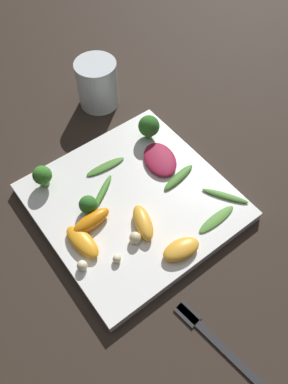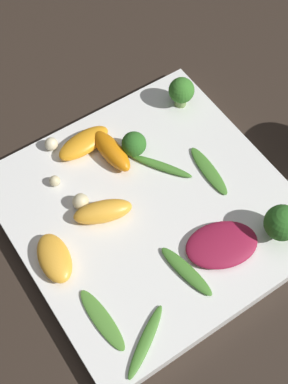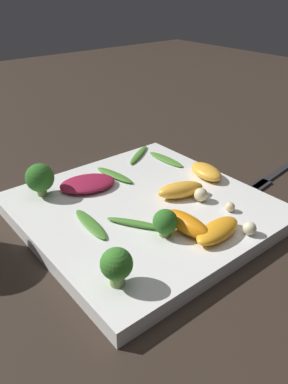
{
  "view_description": "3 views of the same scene",
  "coord_description": "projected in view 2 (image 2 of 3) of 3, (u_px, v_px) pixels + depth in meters",
  "views": [
    {
      "loc": [
        -0.19,
        -0.28,
        0.54
      ],
      "look_at": [
        0.02,
        -0.01,
        0.03
      ],
      "focal_mm": 35.0,
      "sensor_mm": 36.0,
      "label": 1
    },
    {
      "loc": [
        0.24,
        -0.17,
        0.55
      ],
      "look_at": [
        -0.01,
        -0.0,
        0.04
      ],
      "focal_mm": 50.0,
      "sensor_mm": 36.0,
      "label": 2
    },
    {
      "loc": [
        -0.33,
        0.27,
        0.28
      ],
      "look_at": [
        0.02,
        -0.01,
        0.03
      ],
      "focal_mm": 35.0,
      "sensor_mm": 36.0,
      "label": 3
    }
  ],
  "objects": [
    {
      "name": "arugula_sprig_1",
      "position": [
        207.0,
        168.0,
        0.63
      ],
      "size": [
        0.08,
        0.02,
        0.0
      ],
      "color": "#47842D",
      "rests_on": "plate"
    },
    {
      "name": "broccoli_floret_0",
      "position": [
        282.0,
        223.0,
        0.56
      ],
      "size": [
        0.04,
        0.04,
        0.05
      ],
      "color": "#84AD5B",
      "rests_on": "plate"
    },
    {
      "name": "macadamia_nut_0",
      "position": [
        81.0,
        202.0,
        0.59
      ],
      "size": [
        0.02,
        0.02,
        0.02
      ],
      "color": "beige",
      "rests_on": "plate"
    },
    {
      "name": "arugula_sprig_2",
      "position": [
        161.0,
        166.0,
        0.63
      ],
      "size": [
        0.07,
        0.05,
        0.01
      ],
      "color": "#47842D",
      "rests_on": "plate"
    },
    {
      "name": "macadamia_nut_2",
      "position": [
        51.0,
        144.0,
        0.64
      ],
      "size": [
        0.02,
        0.02,
        0.02
      ],
      "color": "beige",
      "rests_on": "plate"
    },
    {
      "name": "orange_segment_0",
      "position": [
        103.0,
        212.0,
        0.59
      ],
      "size": [
        0.05,
        0.07,
        0.02
      ],
      "color": "#FCAD33",
      "rests_on": "plate"
    },
    {
      "name": "arugula_sprig_3",
      "position": [
        102.0,
        320.0,
        0.53
      ],
      "size": [
        0.08,
        0.02,
        0.0
      ],
      "color": "#518E33",
      "rests_on": "plate"
    },
    {
      "name": "orange_segment_3",
      "position": [
        84.0,
        143.0,
        0.64
      ],
      "size": [
        0.04,
        0.07,
        0.02
      ],
      "color": "orange",
      "rests_on": "plate"
    },
    {
      "name": "plate",
      "position": [
        150.0,
        210.0,
        0.61
      ],
      "size": [
        0.3,
        0.3,
        0.02
      ],
      "color": "white",
      "rests_on": "ground_plane"
    },
    {
      "name": "ground_plane",
      "position": [
        150.0,
        214.0,
        0.62
      ],
      "size": [
        2.4,
        2.4,
        0.0
      ],
      "primitive_type": "plane",
      "color": "#2D231C"
    },
    {
      "name": "orange_segment_1",
      "position": [
        56.0,
        260.0,
        0.56
      ],
      "size": [
        0.06,
        0.04,
        0.02
      ],
      "color": "#FCAD33",
      "rests_on": "plate"
    },
    {
      "name": "orange_segment_2",
      "position": [
        112.0,
        151.0,
        0.63
      ],
      "size": [
        0.07,
        0.03,
        0.02
      ],
      "color": "orange",
      "rests_on": "plate"
    },
    {
      "name": "radicchio_leaf_0",
      "position": [
        222.0,
        245.0,
        0.57
      ],
      "size": [
        0.08,
        0.09,
        0.01
      ],
      "color": "maroon",
      "rests_on": "plate"
    },
    {
      "name": "macadamia_nut_1",
      "position": [
        55.0,
        181.0,
        0.61
      ],
      "size": [
        0.01,
        0.01,
        0.01
      ],
      "color": "beige",
      "rests_on": "plate"
    },
    {
      "name": "broccoli_floret_1",
      "position": [
        181.0,
        91.0,
        0.66
      ],
      "size": [
        0.03,
        0.03,
        0.04
      ],
      "color": "#7A9E51",
      "rests_on": "plate"
    },
    {
      "name": "arugula_sprig_4",
      "position": [
        145.0,
        341.0,
        0.52
      ],
      "size": [
        0.05,
        0.07,
        0.01
      ],
      "color": "#47842D",
      "rests_on": "plate"
    },
    {
      "name": "broccoli_floret_2",
      "position": [
        134.0,
        144.0,
        0.62
      ],
      "size": [
        0.03,
        0.03,
        0.03
      ],
      "color": "#7A9E51",
      "rests_on": "plate"
    },
    {
      "name": "arugula_sprig_0",
      "position": [
        186.0,
        271.0,
        0.56
      ],
      "size": [
        0.07,
        0.03,
        0.01
      ],
      "color": "#47842D",
      "rests_on": "plate"
    }
  ]
}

